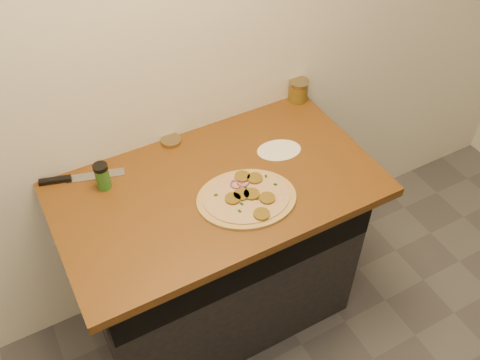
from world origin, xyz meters
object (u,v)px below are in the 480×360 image
pizza (247,197)px  spice_shaker (102,176)px  chefs_knife (74,178)px  salsa_jar (298,90)px

pizza → spice_shaker: 0.53m
pizza → chefs_knife: size_ratio=1.42×
salsa_jar → spice_shaker: bearing=-172.9°
salsa_jar → pizza: bearing=-139.3°
pizza → spice_shaker: bearing=144.7°
chefs_knife → spice_shaker: size_ratio=2.86×
chefs_knife → salsa_jar: (1.01, 0.02, 0.04)m
pizza → spice_shaker: size_ratio=4.06×
chefs_knife → spice_shaker: bearing=-46.5°
pizza → salsa_jar: bearing=40.7°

